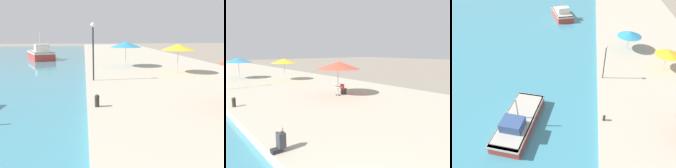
% 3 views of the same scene
% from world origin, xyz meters
% --- Properties ---
extents(quay_promenade, '(16.00, 90.00, 0.52)m').
position_xyz_m(quay_promenade, '(8.00, 37.00, 0.26)').
color(quay_promenade, '#B2A893').
rests_on(quay_promenade, ground_plane).
extents(cafe_umbrella_pink, '(3.58, 3.58, 2.87)m').
position_xyz_m(cafe_umbrella_pink, '(8.23, 11.88, 3.08)').
color(cafe_umbrella_pink, '#B7B7B7').
rests_on(cafe_umbrella_pink, quay_promenade).
extents(cafe_umbrella_white, '(3.14, 3.14, 2.73)m').
position_xyz_m(cafe_umbrella_white, '(8.70, 23.54, 2.97)').
color(cafe_umbrella_white, '#B7B7B7').
rests_on(cafe_umbrella_white, quay_promenade).
extents(cafe_umbrella_striped, '(3.54, 3.54, 2.79)m').
position_xyz_m(cafe_umbrella_striped, '(4.56, 28.69, 3.00)').
color(cafe_umbrella_striped, '#B7B7B7').
rests_on(cafe_umbrella_striped, quay_promenade).
extents(cafe_table, '(0.80, 0.80, 0.74)m').
position_xyz_m(cafe_table, '(8.36, 12.04, 1.05)').
color(cafe_table, '#333338').
rests_on(cafe_table, quay_promenade).
extents(cafe_chair_left, '(0.50, 0.47, 0.91)m').
position_xyz_m(cafe_chair_left, '(9.07, 12.18, 0.84)').
color(cafe_chair_left, '#2D2D33').
rests_on(cafe_chair_left, quay_promenade).
extents(person_at_quay, '(0.52, 0.36, 0.95)m').
position_xyz_m(person_at_quay, '(0.34, 5.17, 0.94)').
color(person_at_quay, '#232328').
rests_on(person_at_quay, quay_promenade).
extents(mooring_bollard, '(0.26, 0.26, 0.65)m').
position_xyz_m(mooring_bollard, '(0.51, 13.30, 0.87)').
color(mooring_bollard, '#2D2823').
rests_on(mooring_bollard, quay_promenade).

